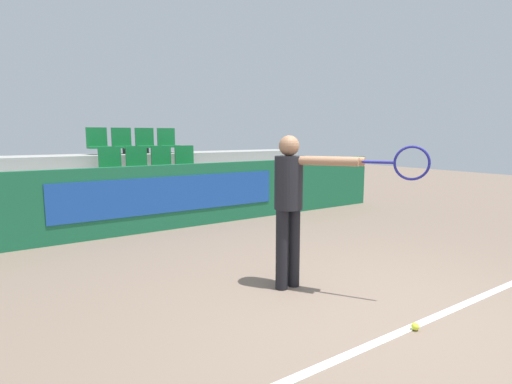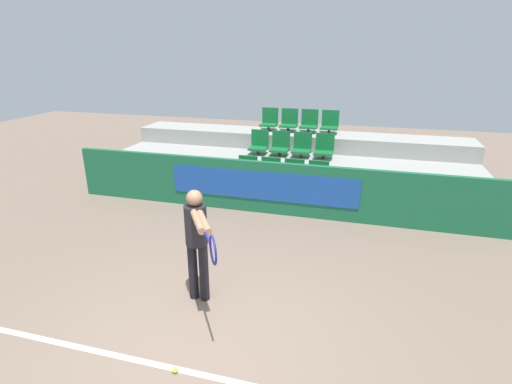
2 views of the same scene
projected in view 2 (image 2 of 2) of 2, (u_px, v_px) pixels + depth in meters
ground_plane at (194, 345)px, 4.80m from camera, size 30.00×30.00×0.00m
court_baseline at (179, 369)px, 4.42m from camera, size 5.54×0.08×0.01m
barrier_wall at (274, 188)px, 8.40m from camera, size 9.22×0.14×1.13m
bleacher_tier_front at (280, 195)px, 9.08m from camera, size 8.82×1.07×0.40m
bleacher_tier_middle at (289, 173)px, 9.97m from camera, size 8.82×1.07×0.81m
bleacher_tier_back at (297, 154)px, 10.87m from camera, size 8.82×1.07×1.21m
stadium_chair_0 at (247, 171)px, 9.25m from camera, size 0.45×0.40×0.60m
stadium_chair_1 at (270, 173)px, 9.11m from camera, size 0.45×0.40×0.60m
stadium_chair_2 at (293, 175)px, 8.97m from camera, size 0.45×0.40×0.60m
stadium_chair_3 at (318, 177)px, 8.83m from camera, size 0.45×0.40×0.60m
stadium_chair_4 at (259, 144)px, 10.07m from camera, size 0.45×0.40×0.60m
stadium_chair_5 at (280, 145)px, 9.94m from camera, size 0.45×0.40×0.60m
stadium_chair_6 at (302, 147)px, 9.80m from camera, size 0.45×0.40×0.60m
stadium_chair_7 at (324, 148)px, 9.66m from camera, size 0.45×0.40×0.60m
stadium_chair_8 at (269, 121)px, 10.90m from camera, size 0.45×0.40×0.60m
stadium_chair_9 at (289, 122)px, 10.76m from camera, size 0.45×0.40×0.60m
stadium_chair_10 at (309, 123)px, 10.62m from camera, size 0.45×0.40×0.60m
stadium_chair_11 at (330, 124)px, 10.49m from camera, size 0.45×0.40×0.60m
tennis_player at (197, 237)px, 5.29m from camera, size 0.89×1.29×1.63m
tennis_ball at (175, 370)px, 4.38m from camera, size 0.07×0.07×0.07m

